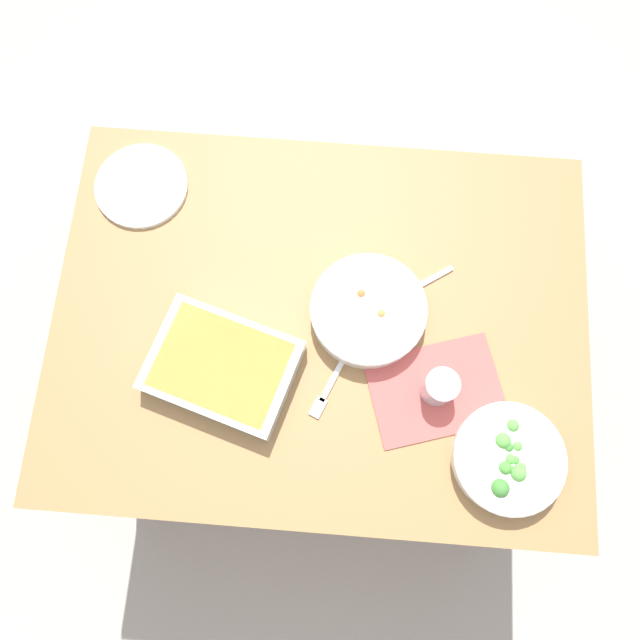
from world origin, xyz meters
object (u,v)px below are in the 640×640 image
at_px(spoon_by_stew, 410,291).
at_px(fork_on_table, 329,386).
at_px(side_plate, 141,186).
at_px(spoon_by_broccoli, 484,462).
at_px(baking_dish, 222,366).
at_px(drink_cup, 439,387).
at_px(stew_bowl, 368,311).
at_px(broccoli_bowl, 508,459).

relative_size(spoon_by_stew, fork_on_table, 0.92).
distance_m(side_plate, spoon_by_stew, 0.68).
bearing_deg(spoon_by_broccoli, side_plate, -35.28).
bearing_deg(side_plate, spoon_by_broccoli, 144.72).
xyz_separation_m(baking_dish, drink_cup, (-0.46, 0.01, 0.00)).
xyz_separation_m(stew_bowl, drink_cup, (-0.16, 0.16, 0.01)).
bearing_deg(stew_bowl, baking_dish, 26.05).
relative_size(baking_dish, spoon_by_stew, 2.25).
bearing_deg(broccoli_bowl, drink_cup, -42.73).
xyz_separation_m(broccoli_bowl, side_plate, (0.86, -0.57, -0.02)).
bearing_deg(baking_dish, broccoli_bowl, 166.56).
bearing_deg(fork_on_table, broccoli_bowl, 161.51).
relative_size(side_plate, spoon_by_broccoli, 1.25).
relative_size(stew_bowl, side_plate, 1.16).
bearing_deg(spoon_by_stew, fork_on_table, 54.28).
xyz_separation_m(stew_bowl, fork_on_table, (0.07, 0.17, -0.03)).
xyz_separation_m(baking_dish, side_plate, (0.25, -0.42, -0.03)).
xyz_separation_m(baking_dish, spoon_by_broccoli, (-0.57, 0.15, -0.03)).
bearing_deg(side_plate, broccoli_bowl, 146.43).
height_order(spoon_by_stew, fork_on_table, spoon_by_stew).
xyz_separation_m(stew_bowl, side_plate, (0.55, -0.28, -0.03)).
relative_size(stew_bowl, baking_dish, 0.73).
relative_size(baking_dish, drink_cup, 4.13).
bearing_deg(drink_cup, stew_bowl, -45.08).
distance_m(broccoli_bowl, spoon_by_broccoli, 0.05).
bearing_deg(fork_on_table, stew_bowl, -113.31).
relative_size(baking_dish, side_plate, 1.59).
distance_m(spoon_by_broccoli, fork_on_table, 0.36).
height_order(stew_bowl, spoon_by_stew, stew_bowl).
bearing_deg(baking_dish, spoon_by_broccoli, 164.86).
distance_m(side_plate, fork_on_table, 0.65).
bearing_deg(drink_cup, spoon_by_stew, -73.75).
distance_m(side_plate, spoon_by_broccoli, 1.00).
xyz_separation_m(stew_bowl, broccoli_bowl, (-0.30, 0.29, -0.00)).
relative_size(drink_cup, spoon_by_broccoli, 0.48).
distance_m(stew_bowl, baking_dish, 0.34).
relative_size(broccoli_bowl, spoon_by_stew, 1.49).
relative_size(drink_cup, spoon_by_stew, 0.55).
height_order(stew_bowl, broccoli_bowl, broccoli_bowl).
bearing_deg(stew_bowl, spoon_by_stew, -146.11).
bearing_deg(broccoli_bowl, stew_bowl, -43.97).
bearing_deg(spoon_by_stew, broccoli_bowl, 120.61).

